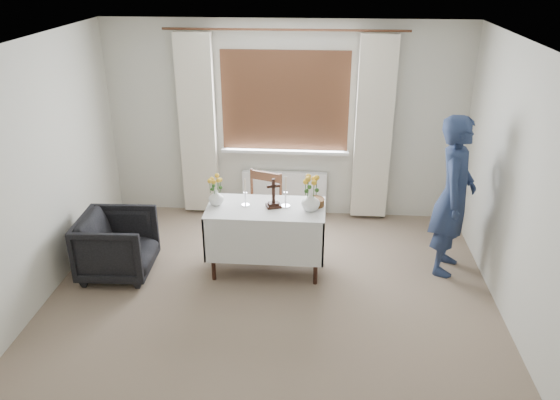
% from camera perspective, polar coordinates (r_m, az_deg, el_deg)
% --- Properties ---
extents(ground, '(5.00, 5.00, 0.00)m').
position_cam_1_polar(ground, '(5.25, -1.46, -13.04)').
color(ground, '#87745D').
rests_on(ground, ground).
extents(altar_table, '(1.24, 0.64, 0.76)m').
position_cam_1_polar(altar_table, '(5.89, -1.45, -4.11)').
color(altar_table, white).
rests_on(altar_table, ground).
extents(wooden_chair, '(0.55, 0.55, 0.93)m').
position_cam_1_polar(wooden_chair, '(6.23, -2.17, -1.54)').
color(wooden_chair, brown).
rests_on(wooden_chair, ground).
extents(armchair, '(0.78, 0.76, 0.69)m').
position_cam_1_polar(armchair, '(6.10, -16.63, -4.53)').
color(armchair, black).
rests_on(armchair, ground).
extents(person, '(0.60, 0.74, 1.74)m').
position_cam_1_polar(person, '(5.99, 17.69, 0.39)').
color(person, navy).
rests_on(person, ground).
extents(radiator, '(1.10, 0.10, 0.60)m').
position_cam_1_polar(radiator, '(7.19, 0.47, 0.69)').
color(radiator, white).
rests_on(radiator, ground).
extents(wooden_cross, '(0.18, 0.15, 0.32)m').
position_cam_1_polar(wooden_cross, '(5.65, -0.69, 0.72)').
color(wooden_cross, black).
rests_on(wooden_cross, altar_table).
extents(candlestick_left, '(0.11, 0.11, 0.30)m').
position_cam_1_polar(candlestick_left, '(5.70, -3.66, 0.82)').
color(candlestick_left, silver).
rests_on(candlestick_left, altar_table).
extents(candlestick_right, '(0.12, 0.12, 0.34)m').
position_cam_1_polar(candlestick_right, '(5.66, 0.59, 0.87)').
color(candlestick_right, silver).
rests_on(candlestick_right, altar_table).
extents(flower_vase_left, '(0.17, 0.17, 0.17)m').
position_cam_1_polar(flower_vase_left, '(5.78, -6.69, 0.30)').
color(flower_vase_left, white).
rests_on(flower_vase_left, altar_table).
extents(flower_vase_right, '(0.23, 0.23, 0.20)m').
position_cam_1_polar(flower_vase_right, '(5.62, 3.22, -0.12)').
color(flower_vase_right, white).
rests_on(flower_vase_right, altar_table).
extents(wicker_basket, '(0.24, 0.24, 0.08)m').
position_cam_1_polar(wicker_basket, '(5.75, 3.66, -0.21)').
color(wicker_basket, brown).
rests_on(wicker_basket, altar_table).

